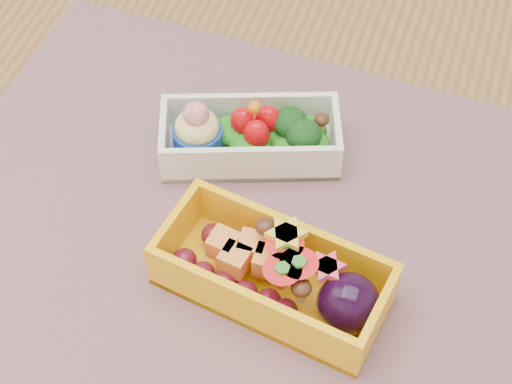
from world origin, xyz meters
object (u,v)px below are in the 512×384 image
(placemat, at_px, (246,222))
(bento_white, at_px, (249,137))
(bento_yellow, at_px, (277,275))
(table, at_px, (268,315))

(placemat, relative_size, bento_white, 3.18)
(placemat, height_order, bento_yellow, bento_yellow)
(placemat, bearing_deg, table, -42.13)
(bento_white, xyz_separation_m, bento_yellow, (0.07, -0.13, 0.00))
(placemat, xyz_separation_m, bento_yellow, (0.05, -0.06, 0.03))
(placemat, bearing_deg, bento_yellow, -52.63)
(placemat, bearing_deg, bento_white, 105.73)
(table, bearing_deg, bento_yellow, -63.37)
(bento_white, bearing_deg, placemat, -93.19)
(placemat, xyz_separation_m, bento_white, (-0.02, 0.07, 0.02))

